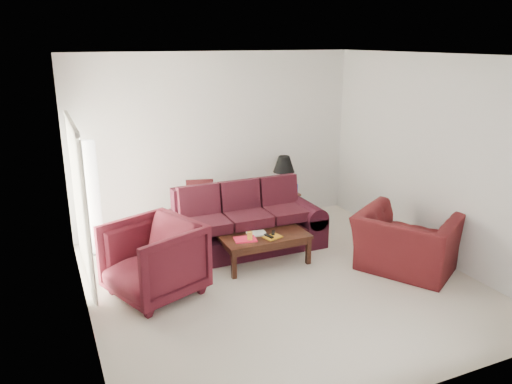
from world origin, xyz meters
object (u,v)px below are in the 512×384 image
armchair_left (154,260)px  sofa (245,219)px  floor_lamp (91,198)px  armchair_right (407,242)px  end_table (282,206)px  coffee_table (264,249)px

armchair_left → sofa: bearing=96.4°
sofa → floor_lamp: (-2.17, 0.82, 0.40)m
armchair_right → end_table: bearing=-15.8°
end_table → floor_lamp: size_ratio=0.31×
armchair_right → coffee_table: 2.03m
sofa → coffee_table: (0.05, -0.60, -0.27)m
armchair_left → coffee_table: (1.69, 0.28, -0.27)m
floor_lamp → armchair_left: 1.83m
sofa → end_table: sofa is taller
sofa → floor_lamp: 2.36m
armchair_left → end_table: bearing=101.4°
armchair_left → floor_lamp: bearing=175.6°
armchair_right → sofa: bearing=16.9°
sofa → coffee_table: size_ratio=1.90×
floor_lamp → armchair_right: 4.69m
sofa → coffee_table: sofa is taller
floor_lamp → coffee_table: size_ratio=1.39×
armchair_right → coffee_table: bearing=28.8°
end_table → armchair_right: (0.70, -2.53, 0.15)m
armchair_right → armchair_left: bearing=46.7°
end_table → floor_lamp: floor_lamp is taller
end_table → armchair_right: 2.63m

